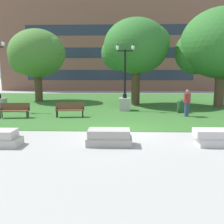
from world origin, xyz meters
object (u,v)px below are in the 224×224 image
object	(u,v)px
park_bench_far_left	(70,109)
person_bystander_near_lawn	(187,101)
park_bench_near_right	(15,109)
trash_bin	(181,106)
lamp_post_right	(125,97)
concrete_block_left	(109,137)
concrete_block_right	(218,138)

from	to	relation	value
park_bench_far_left	person_bystander_near_lawn	distance (m)	7.44
park_bench_far_left	park_bench_near_right	bearing A→B (deg)	-173.47
person_bystander_near_lawn	trash_bin	bearing A→B (deg)	92.20
park_bench_far_left	lamp_post_right	bearing A→B (deg)	38.98
concrete_block_left	lamp_post_right	distance (m)	8.95
concrete_block_left	lamp_post_right	xyz separation A→B (m)	(0.71, 8.89, 0.69)
concrete_block_right	park_bench_far_left	bearing A→B (deg)	139.95
concrete_block_left	park_bench_far_left	size ratio (longest dim) A/B	0.98
trash_bin	person_bystander_near_lawn	bearing A→B (deg)	-87.80
park_bench_near_right	park_bench_far_left	distance (m)	3.40
concrete_block_right	trash_bin	distance (m)	7.93
trash_bin	concrete_block_right	bearing A→B (deg)	-91.87
lamp_post_right	park_bench_near_right	bearing A→B (deg)	-154.97
concrete_block_left	trash_bin	xyz separation A→B (m)	(4.59, 8.03, 0.20)
park_bench_near_right	lamp_post_right	size ratio (longest dim) A/B	0.39
park_bench_near_right	park_bench_far_left	size ratio (longest dim) A/B	1.00
park_bench_near_right	trash_bin	world-z (taller)	trash_bin
concrete_block_left	concrete_block_right	size ratio (longest dim) A/B	0.93
park_bench_far_left	trash_bin	world-z (taller)	trash_bin
lamp_post_right	person_bystander_near_lawn	world-z (taller)	lamp_post_right
park_bench_near_right	lamp_post_right	distance (m)	7.59
lamp_post_right	trash_bin	world-z (taller)	lamp_post_right
concrete_block_left	park_bench_near_right	world-z (taller)	park_bench_near_right
park_bench_near_right	concrete_block_left	bearing A→B (deg)	-42.74
lamp_post_right	person_bystander_near_lawn	xyz separation A→B (m)	(3.93, -2.34, -0.01)
concrete_block_left	concrete_block_right	xyz separation A→B (m)	(4.33, 0.11, 0.00)
concrete_block_left	park_bench_far_left	distance (m)	6.68
person_bystander_near_lawn	park_bench_near_right	bearing A→B (deg)	-175.40
trash_bin	park_bench_far_left	bearing A→B (deg)	-165.11
park_bench_near_right	concrete_block_right	bearing A→B (deg)	-28.03
park_bench_near_right	park_bench_far_left	xyz separation A→B (m)	(3.38, 0.39, 0.00)
park_bench_far_left	trash_bin	distance (m)	7.61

